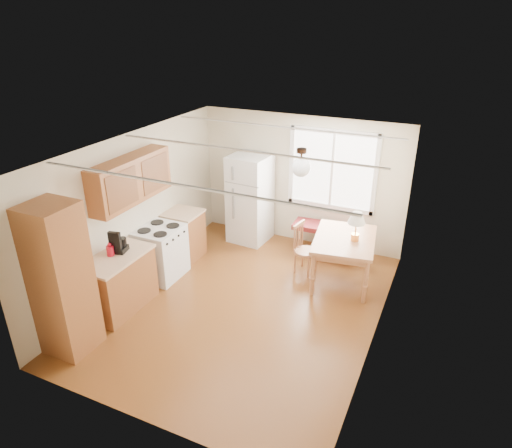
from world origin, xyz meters
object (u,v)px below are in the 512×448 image
Objects in this scene: bench at (326,229)px; chair at (302,245)px; refrigerator at (250,199)px; dining_table at (344,244)px.

bench is 1.37× the size of chair.
refrigerator reaches higher than bench.
bench is 0.86m from chair.
refrigerator is 1.42× the size of bench.
bench is (1.53, 0.07, -0.37)m from refrigerator.
bench is at bearing 88.66° from chair.
chair is at bearing -25.43° from refrigerator.
dining_table is at bearing 8.79° from chair.
refrigerator is 1.60m from chair.
refrigerator is 1.94× the size of chair.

